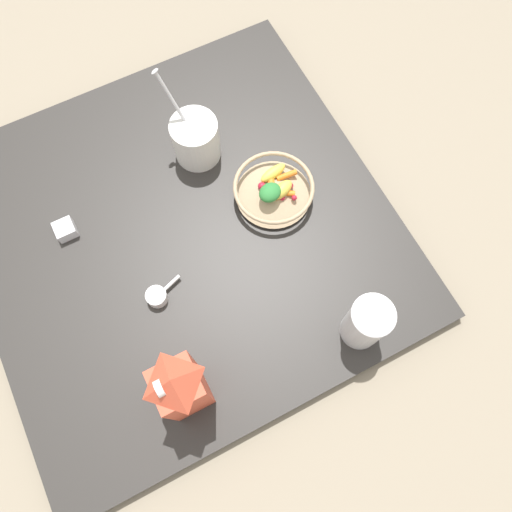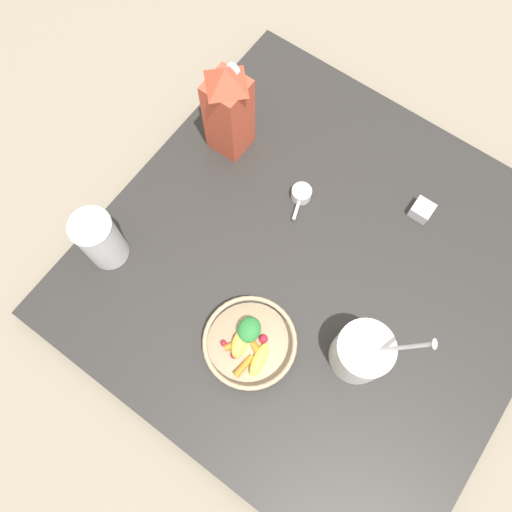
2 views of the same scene
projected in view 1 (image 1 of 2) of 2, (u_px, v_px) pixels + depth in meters
The scene contains 8 objects.
ground_plane at pixel (185, 235), 1.20m from camera, with size 6.00×6.00×0.00m, color gray.
countertop at pixel (184, 233), 1.19m from camera, with size 0.95×0.95×0.03m.
fruit_bowl at pixel (274, 190), 1.17m from camera, with size 0.19×0.19×0.07m.
milk_carton at pixel (181, 387), 0.93m from camera, with size 0.08×0.08×0.26m.
yogurt_tub at pixel (195, 138), 1.18m from camera, with size 0.14×0.11×0.24m.
drinking_cup at pixel (366, 323), 1.02m from camera, with size 0.09×0.09×0.15m.
spice_jar at pixel (66, 230), 1.16m from camera, with size 0.04×0.04×0.03m.
measuring_scoop at pixel (157, 296), 1.10m from camera, with size 0.05×0.09×0.03m.
Camera 1 is at (0.48, -0.05, 1.12)m, focal length 35.00 mm.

